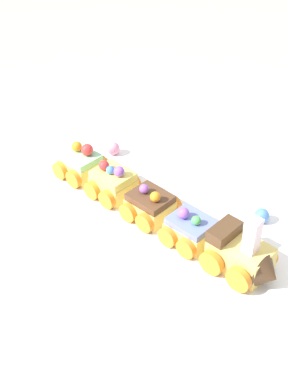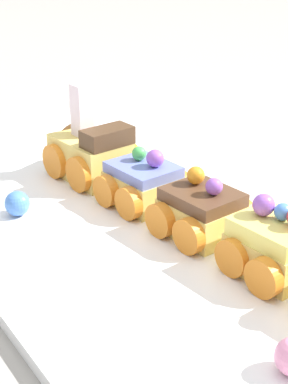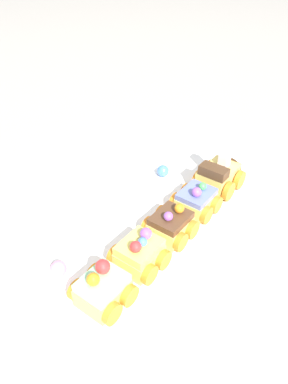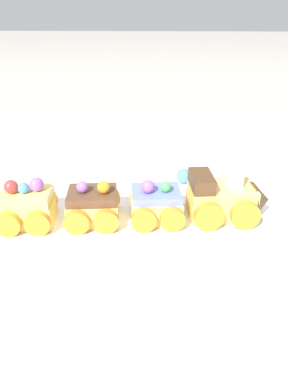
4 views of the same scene
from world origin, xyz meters
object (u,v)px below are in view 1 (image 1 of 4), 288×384
object	(u,v)px
cake_train_locomotive	(243,257)
cake_car_mint	(81,164)
cake_car_chocolate	(150,206)
cake_car_lemon	(113,183)
cake_car_blueberry	(191,230)
gumball_pink	(113,148)
gumball_blue	(262,216)

from	to	relation	value
cake_train_locomotive	cake_car_mint	world-z (taller)	cake_train_locomotive
cake_car_chocolate	cake_car_lemon	bearing A→B (deg)	-179.96
cake_car_blueberry	cake_car_mint	bearing A→B (deg)	179.84
gumball_pink	cake_car_blueberry	bearing A→B (deg)	-11.98
cake_car_blueberry	gumball_pink	size ratio (longest dim) A/B	3.23
gumball_blue	gumball_pink	size ratio (longest dim) A/B	0.97
cake_car_mint	gumball_blue	world-z (taller)	cake_car_mint
cake_train_locomotive	cake_car_blueberry	world-z (taller)	cake_train_locomotive
cake_car_blueberry	gumball_blue	distance (m)	0.12
cake_car_chocolate	cake_car_blueberry	bearing A→B (deg)	-0.03
cake_car_blueberry	gumball_blue	bearing A→B (deg)	63.67
gumball_pink	cake_car_mint	bearing A→B (deg)	-79.45
gumball_blue	cake_car_lemon	bearing A→B (deg)	-147.14
cake_train_locomotive	cake_car_chocolate	world-z (taller)	cake_train_locomotive
cake_train_locomotive	cake_car_lemon	bearing A→B (deg)	-179.95
cake_car_mint	gumball_pink	world-z (taller)	cake_car_mint
cake_car_blueberry	cake_car_mint	world-z (taller)	cake_car_mint
cake_car_chocolate	cake_car_mint	world-z (taller)	cake_car_mint
cake_train_locomotive	cake_car_chocolate	distance (m)	0.18
cake_train_locomotive	cake_car_mint	size ratio (longest dim) A/B	1.38
cake_car_mint	cake_train_locomotive	bearing A→B (deg)	-0.08
cake_car_blueberry	gumball_pink	world-z (taller)	cake_car_blueberry
cake_car_blueberry	gumball_blue	world-z (taller)	cake_car_blueberry
cake_car_mint	cake_car_blueberry	bearing A→B (deg)	-0.16
cake_train_locomotive	gumball_blue	xyz separation A→B (m)	(-0.05, 0.11, -0.01)
cake_car_lemon	gumball_blue	bearing A→B (deg)	26.49
cake_car_mint	gumball_pink	size ratio (longest dim) A/B	3.23
cake_car_lemon	gumball_pink	xyz separation A→B (m)	(-0.10, 0.08, -0.01)
cake_train_locomotive	cake_car_chocolate	size ratio (longest dim) A/B	1.38
cake_train_locomotive	cake_car_blueberry	xyz separation A→B (m)	(-0.09, -0.01, -0.01)
cake_train_locomotive	cake_car_blueberry	size ratio (longest dim) A/B	1.38
cake_car_blueberry	cake_car_chocolate	distance (m)	0.08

